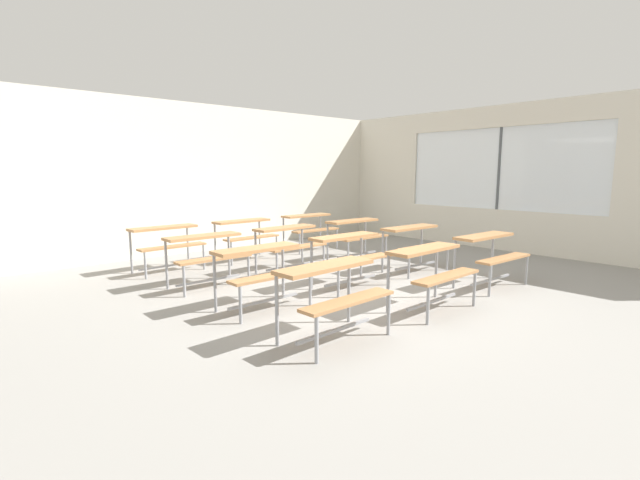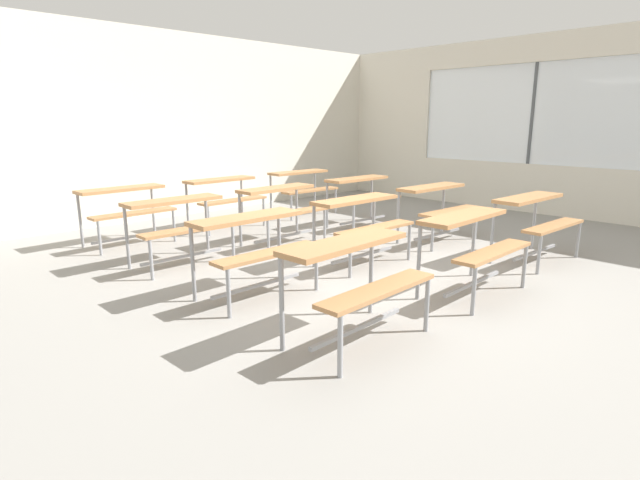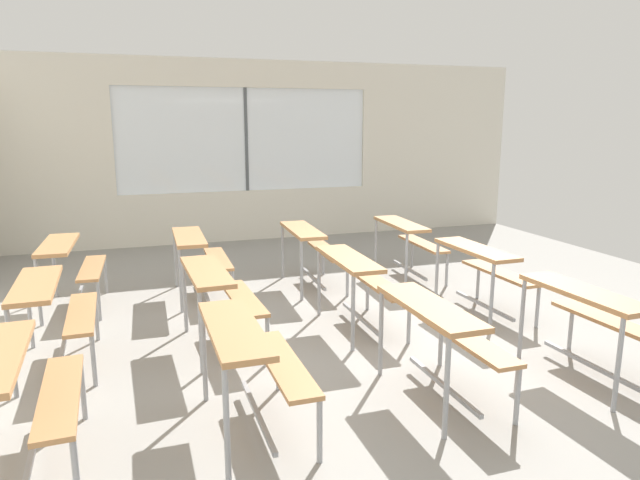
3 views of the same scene
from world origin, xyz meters
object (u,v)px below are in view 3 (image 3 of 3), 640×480
object	(u,v)px
desk_bench_r3c2	(70,258)
desk_bench_r2c2	(199,250)
desk_bench_r0c2	(408,235)
desk_bench_r2c0	(251,350)
desk_bench_r1c0	(442,326)
desk_bench_r0c0	(593,310)
desk_bench_r1c1	(359,274)
desk_bench_r3c0	(18,380)
desk_bench_r1c2	(311,242)
desk_bench_r2c1	(219,287)
desk_bench_r0c1	(484,263)
desk_bench_r3c1	(52,302)

from	to	relation	value
desk_bench_r3c2	desk_bench_r2c2	bearing A→B (deg)	-88.89
desk_bench_r0c2	desk_bench_r2c2	size ratio (longest dim) A/B	1.01
desk_bench_r2c0	desk_bench_r1c0	bearing A→B (deg)	-90.28
desk_bench_r0c0	desk_bench_r1c1	xyz separation A→B (m)	(1.58, 1.33, 0.00)
desk_bench_r2c0	desk_bench_r3c0	distance (m)	1.36
desk_bench_r1c2	desk_bench_r3c2	xyz separation A→B (m)	(0.03, 2.72, 0.00)
desk_bench_r2c1	desk_bench_r2c2	bearing A→B (deg)	-2.17
desk_bench_r2c2	desk_bench_r3c0	distance (m)	3.38
desk_bench_r1c2	desk_bench_r2c2	world-z (taller)	same
desk_bench_r3c0	desk_bench_r0c1	bearing A→B (deg)	-71.92
desk_bench_r2c1	desk_bench_r3c0	bearing A→B (deg)	135.43
desk_bench_r3c0	desk_bench_r3c2	bearing A→B (deg)	-2.14
desk_bench_r3c2	desk_bench_r1c1	bearing A→B (deg)	-118.09
desk_bench_r1c2	desk_bench_r2c0	distance (m)	3.34
desk_bench_r1c0	desk_bench_r1c2	world-z (taller)	same
desk_bench_r1c1	desk_bench_r3c0	world-z (taller)	same
desk_bench_r1c0	desk_bench_r2c2	bearing A→B (deg)	23.97
desk_bench_r0c0	desk_bench_r1c1	world-z (taller)	same
desk_bench_r0c2	desk_bench_r1c0	size ratio (longest dim) A/B	1.02
desk_bench_r1c1	desk_bench_r3c1	size ratio (longest dim) A/B	0.99
desk_bench_r0c0	desk_bench_r2c1	distance (m)	3.10
desk_bench_r2c0	desk_bench_r2c1	world-z (taller)	same
desk_bench_r1c1	desk_bench_r0c1	bearing A→B (deg)	-90.23
desk_bench_r1c1	desk_bench_r2c1	size ratio (longest dim) A/B	0.99
desk_bench_r1c0	desk_bench_r2c0	xyz separation A→B (m)	(0.01, 1.40, 0.00)
desk_bench_r0c0	desk_bench_r2c1	world-z (taller)	same
desk_bench_r3c1	desk_bench_r0c2	bearing A→B (deg)	-70.40
desk_bench_r1c0	desk_bench_r2c1	size ratio (longest dim) A/B	0.98
desk_bench_r0c1	desk_bench_r2c1	world-z (taller)	same
desk_bench_r2c2	desk_bench_r2c1	bearing A→B (deg)	-178.94
desk_bench_r2c1	desk_bench_r0c1	bearing A→B (deg)	-91.73
desk_bench_r0c1	desk_bench_r2c1	xyz separation A→B (m)	(-0.01, 2.75, 0.00)
desk_bench_r2c0	desk_bench_r2c1	bearing A→B (deg)	-0.63
desk_bench_r2c2	desk_bench_r3c2	size ratio (longest dim) A/B	1.00
desk_bench_r1c2	desk_bench_r3c1	xyz separation A→B (m)	(-1.55, 2.72, 0.00)
desk_bench_r1c0	desk_bench_r2c2	distance (m)	3.36
desk_bench_r3c0	desk_bench_r3c1	world-z (taller)	same
desk_bench_r0c0	desk_bench_r1c0	xyz separation A→B (m)	(0.06, 1.30, 0.00)
desk_bench_r1c0	desk_bench_r3c1	distance (m)	3.13
desk_bench_r0c0	desk_bench_r3c0	world-z (taller)	same
desk_bench_r0c1	desk_bench_r0c2	world-z (taller)	same
desk_bench_r0c1	desk_bench_r1c0	xyz separation A→B (m)	(-1.49, 1.37, 0.00)
desk_bench_r2c2	desk_bench_r3c2	world-z (taller)	same
desk_bench_r1c1	desk_bench_r3c0	xyz separation A→B (m)	(-1.53, 2.73, 0.00)
desk_bench_r1c2	desk_bench_r2c1	bearing A→B (deg)	141.56
desk_bench_r1c2	desk_bench_r2c1	distance (m)	2.07
desk_bench_r1c0	desk_bench_r3c2	size ratio (longest dim) A/B	0.98
desk_bench_r2c0	desk_bench_r2c1	size ratio (longest dim) A/B	0.98
desk_bench_r3c0	desk_bench_r1c2	bearing A→B (deg)	-43.64
desk_bench_r1c2	desk_bench_r3c1	world-z (taller)	same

